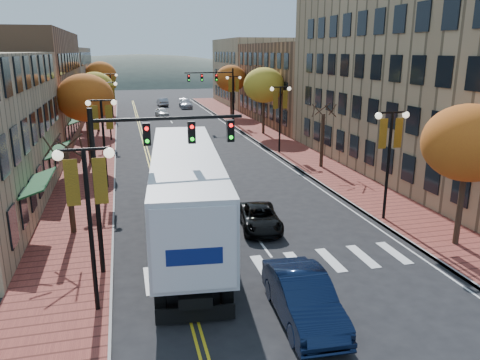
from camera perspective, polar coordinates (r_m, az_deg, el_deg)
ground at (r=19.22m, az=6.60°, el=-12.92°), size 200.00×200.00×0.00m
sidewalk_left at (r=49.18m, az=-17.18°, el=4.23°), size 4.00×85.00×0.15m
sidewalk_right at (r=51.39m, az=3.33°, el=5.36°), size 4.00×85.00×0.15m
building_left_mid at (r=53.00m, az=-26.27°, el=10.04°), size 12.00×24.00×11.00m
building_left_far at (r=77.64m, az=-22.52°, el=11.15°), size 12.00×26.00×9.50m
building_right_near at (r=40.24m, az=24.30°, el=11.88°), size 15.00×28.00×15.00m
building_right_mid at (r=62.94m, az=9.22°, el=11.58°), size 15.00×24.00×10.00m
building_right_far at (r=83.56m, az=3.19°, el=13.02°), size 15.00×20.00×11.00m
tree_left_a at (r=24.89m, az=-20.03°, el=-1.47°), size 0.28×0.28×4.20m
tree_left_b at (r=40.02m, az=-18.33°, el=9.48°), size 4.48×4.48×7.21m
tree_left_c at (r=55.97m, az=-17.25°, el=10.68°), size 4.16×4.16×6.69m
tree_left_d at (r=73.89m, az=-16.64°, el=12.17°), size 4.61×4.61×7.42m
tree_right_a at (r=23.71m, az=26.08°, el=4.06°), size 4.16×4.16×6.69m
tree_right_b at (r=37.64m, az=9.98°, el=4.77°), size 0.28×0.28×4.20m
tree_right_c at (r=52.15m, az=2.93°, el=11.46°), size 4.48×4.48×7.21m
tree_right_d at (r=67.59m, az=-1.11°, el=12.27°), size 4.35×4.35×7.00m
lamp_left_a at (r=16.53m, az=-18.06°, el=-2.25°), size 1.96×0.36×6.05m
lamp_left_b at (r=32.15m, az=-16.39°, el=6.26°), size 1.96×0.36×6.05m
lamp_left_c at (r=50.01m, az=-15.75°, el=9.41°), size 1.96×0.36×6.05m
lamp_left_d at (r=67.94m, az=-15.45°, el=10.91°), size 1.96×0.36×6.05m
lamp_right_a at (r=26.14m, az=17.79°, el=4.14°), size 1.96×0.36×6.05m
lamp_right_b at (r=42.32m, az=4.92°, el=8.92°), size 1.96×0.36×6.05m
lamp_right_c at (r=59.55m, az=-0.77°, el=10.87°), size 1.96×0.36×6.05m
traffic_mast_near at (r=19.23m, az=-11.68°, el=2.58°), size 6.10×0.35×7.00m
traffic_mast_far at (r=59.06m, az=-2.72°, el=11.43°), size 6.10×0.34×7.00m
semi_truck at (r=23.72m, az=-6.74°, el=-0.37°), size 4.68×18.49×4.57m
navy_sedan at (r=16.88m, az=7.71°, el=-14.02°), size 2.04×5.17×1.68m
black_suv at (r=24.79m, az=2.42°, el=-4.60°), size 2.52×4.52×1.20m
car_far_white at (r=67.92m, az=-9.50°, el=8.15°), size 1.93×3.95×1.30m
car_far_silver at (r=78.13m, az=-6.66°, el=9.22°), size 2.02×4.75×1.37m
car_far_oncoming at (r=81.44m, az=-9.43°, el=9.38°), size 1.75×4.27×1.38m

